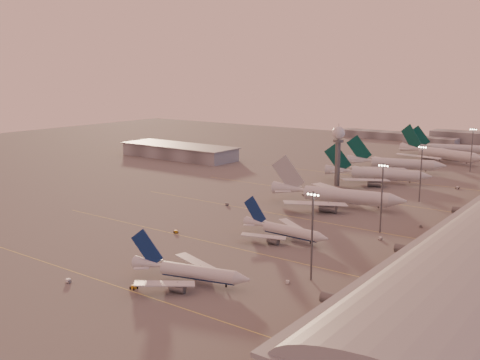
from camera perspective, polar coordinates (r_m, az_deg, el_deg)
The scene contains 26 objects.
ground at distance 191.58m, azimuth -8.16°, elevation -6.26°, with size 700.00×700.00×0.00m, color #555252.
taxiway_markings at distance 217.83m, azimuth 8.04°, elevation -4.11°, with size 180.00×185.25×0.02m.
hangar at distance 370.78m, azimuth -6.22°, elevation 2.93°, with size 82.00×27.00×8.50m.
radar_tower at distance 280.91m, azimuth 9.94°, elevation 3.62°, with size 6.40×6.40×31.10m.
mast_a at distance 153.88m, azimuth 7.34°, elevation -5.26°, with size 3.60×0.56×25.00m.
mast_b at distance 203.37m, azimuth 14.21°, elevation -1.46°, with size 3.60×0.56×25.00m.
mast_c at distance 255.78m, azimuth 17.90°, elevation 0.88°, with size 3.60×0.56×25.00m.
mast_d at distance 341.93m, azimuth 22.49°, elevation 3.04°, with size 3.60×0.56×25.00m.
distant_horizon at distance 474.74m, azimuth 20.86°, elevation 4.01°, with size 165.00×37.50×9.00m.
narrowbody_near at distance 154.18m, azimuth -5.09°, elevation -9.46°, with size 34.80×27.41×13.87m.
narrowbody_mid at distance 192.23m, azimuth 4.58°, elevation -5.28°, with size 34.20×27.30×13.36m.
widebody_white at distance 240.53m, azimuth 9.86°, elevation -1.84°, with size 58.02×46.06×20.61m.
greentail_a at distance 294.82m, azimuth 13.79°, elevation 0.38°, with size 52.15×41.45×19.63m.
greentail_b at distance 330.00m, azimuth 15.54°, elevation 1.43°, with size 53.89×42.93×20.08m.
greentail_c at distance 373.89m, azimuth 19.72°, elevation 2.34°, with size 58.82×46.80×22.02m.
greentail_d at distance 405.68m, azimuth 20.58°, elevation 2.86°, with size 52.01×41.36×19.51m.
gsv_truck_a at distance 161.13m, azimuth -16.96°, elevation -9.61°, with size 5.83×2.33×2.33m.
gsv_tug_near at distance 153.23m, azimuth -10.74°, elevation -10.66°, with size 2.22×3.68×1.05m.
gsv_catering_a at distance 154.32m, azimuth 4.92°, elevation -9.86°, with size 4.66×3.37×3.49m.
gsv_tug_mid at distance 200.87m, azimuth -6.53°, elevation -5.25°, with size 3.90×3.43×0.96m.
gsv_truck_b at distance 197.34m, azimuth 14.17°, elevation -5.65°, with size 5.27×2.32×2.06m.
gsv_truck_c at distance 239.04m, azimuth -1.23°, elevation -2.33°, with size 6.27×4.84×2.42m.
gsv_catering_b at distance 216.65m, azimuth 17.97°, elevation -4.13°, with size 5.05×3.34×3.81m.
gsv_tug_far at distance 259.65m, azimuth 6.50°, elevation -1.48°, with size 3.41×3.69×0.91m.
gsv_truck_d at distance 306.53m, azimuth 4.19°, elevation 0.62°, with size 2.31×5.41×2.13m.
gsv_tug_hangar at distance 292.16m, azimuth 21.22°, elevation -0.75°, with size 3.87×2.61×1.04m.
Camera 1 is at (129.40, -129.27, 56.98)m, focal length 42.00 mm.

